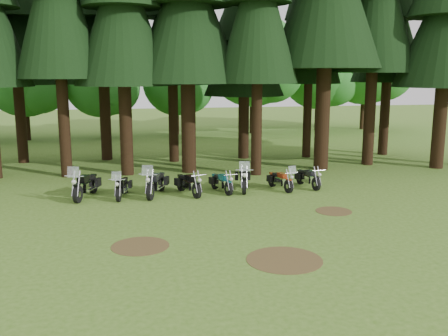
{
  "coord_description": "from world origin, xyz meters",
  "views": [
    {
      "loc": [
        -3.43,
        -16.9,
        5.25
      ],
      "look_at": [
        1.09,
        5.0,
        1.0
      ],
      "focal_mm": 40.0,
      "sensor_mm": 36.0,
      "label": 1
    }
  ],
  "objects_px": {
    "motorcycle_0": "(86,186)",
    "motorcycle_6": "(280,181)",
    "motorcycle_3": "(188,184)",
    "motorcycle_5": "(243,179)",
    "motorcycle_7": "(308,178)",
    "motorcycle_4": "(221,183)",
    "motorcycle_1": "(122,187)",
    "motorcycle_2": "(156,184)"
  },
  "relations": [
    {
      "from": "motorcycle_0",
      "to": "motorcycle_2",
      "type": "relative_size",
      "value": 1.03
    },
    {
      "from": "motorcycle_0",
      "to": "motorcycle_4",
      "type": "xyz_separation_m",
      "value": [
        5.9,
        -0.13,
        -0.11
      ]
    },
    {
      "from": "motorcycle_0",
      "to": "motorcycle_4",
      "type": "distance_m",
      "value": 5.9
    },
    {
      "from": "motorcycle_1",
      "to": "motorcycle_6",
      "type": "distance_m",
      "value": 7.11
    },
    {
      "from": "motorcycle_0",
      "to": "motorcycle_5",
      "type": "distance_m",
      "value": 6.96
    },
    {
      "from": "motorcycle_6",
      "to": "motorcycle_1",
      "type": "bearing_deg",
      "value": 165.79
    },
    {
      "from": "motorcycle_1",
      "to": "motorcycle_7",
      "type": "distance_m",
      "value": 8.53
    },
    {
      "from": "motorcycle_2",
      "to": "motorcycle_4",
      "type": "relative_size",
      "value": 1.22
    },
    {
      "from": "motorcycle_1",
      "to": "motorcycle_5",
      "type": "xyz_separation_m",
      "value": [
        5.43,
        0.31,
        0.07
      ]
    },
    {
      "from": "motorcycle_5",
      "to": "motorcycle_0",
      "type": "bearing_deg",
      "value": -168.19
    },
    {
      "from": "motorcycle_2",
      "to": "motorcycle_5",
      "type": "height_order",
      "value": "motorcycle_2"
    },
    {
      "from": "motorcycle_7",
      "to": "motorcycle_0",
      "type": "bearing_deg",
      "value": 170.39
    },
    {
      "from": "motorcycle_1",
      "to": "motorcycle_4",
      "type": "distance_m",
      "value": 4.38
    },
    {
      "from": "motorcycle_0",
      "to": "motorcycle_6",
      "type": "height_order",
      "value": "motorcycle_0"
    },
    {
      "from": "motorcycle_6",
      "to": "motorcycle_7",
      "type": "height_order",
      "value": "motorcycle_6"
    },
    {
      "from": "motorcycle_5",
      "to": "motorcycle_3",
      "type": "bearing_deg",
      "value": -160.46
    },
    {
      "from": "motorcycle_0",
      "to": "motorcycle_6",
      "type": "relative_size",
      "value": 1.23
    },
    {
      "from": "motorcycle_7",
      "to": "motorcycle_6",
      "type": "bearing_deg",
      "value": 179.35
    },
    {
      "from": "motorcycle_1",
      "to": "motorcycle_2",
      "type": "height_order",
      "value": "motorcycle_2"
    },
    {
      "from": "motorcycle_3",
      "to": "motorcycle_7",
      "type": "xyz_separation_m",
      "value": [
        5.67,
        0.3,
        -0.03
      ]
    },
    {
      "from": "motorcycle_1",
      "to": "motorcycle_4",
      "type": "bearing_deg",
      "value": 13.27
    },
    {
      "from": "motorcycle_3",
      "to": "motorcycle_5",
      "type": "xyz_separation_m",
      "value": [
        2.57,
        0.37,
        0.06
      ]
    },
    {
      "from": "motorcycle_1",
      "to": "motorcycle_5",
      "type": "relative_size",
      "value": 0.87
    },
    {
      "from": "motorcycle_0",
      "to": "motorcycle_7",
      "type": "height_order",
      "value": "motorcycle_0"
    },
    {
      "from": "motorcycle_2",
      "to": "motorcycle_6",
      "type": "distance_m",
      "value": 5.66
    },
    {
      "from": "motorcycle_5",
      "to": "motorcycle_7",
      "type": "relative_size",
      "value": 1.2
    },
    {
      "from": "motorcycle_2",
      "to": "motorcycle_4",
      "type": "height_order",
      "value": "motorcycle_2"
    },
    {
      "from": "motorcycle_1",
      "to": "motorcycle_3",
      "type": "bearing_deg",
      "value": 10.51
    },
    {
      "from": "motorcycle_3",
      "to": "motorcycle_4",
      "type": "distance_m",
      "value": 1.52
    },
    {
      "from": "motorcycle_2",
      "to": "motorcycle_6",
      "type": "relative_size",
      "value": 1.2
    },
    {
      "from": "motorcycle_2",
      "to": "motorcycle_7",
      "type": "height_order",
      "value": "motorcycle_2"
    },
    {
      "from": "motorcycle_4",
      "to": "motorcycle_5",
      "type": "distance_m",
      "value": 1.08
    },
    {
      "from": "motorcycle_7",
      "to": "motorcycle_4",
      "type": "bearing_deg",
      "value": 172.14
    },
    {
      "from": "motorcycle_3",
      "to": "motorcycle_7",
      "type": "distance_m",
      "value": 5.68
    },
    {
      "from": "motorcycle_4",
      "to": "motorcycle_2",
      "type": "bearing_deg",
      "value": 166.46
    },
    {
      "from": "motorcycle_7",
      "to": "motorcycle_2",
      "type": "bearing_deg",
      "value": 171.84
    },
    {
      "from": "motorcycle_4",
      "to": "motorcycle_0",
      "type": "bearing_deg",
      "value": 164.2
    },
    {
      "from": "motorcycle_2",
      "to": "motorcycle_5",
      "type": "xyz_separation_m",
      "value": [
        3.98,
        0.25,
        -0.01
      ]
    },
    {
      "from": "motorcycle_4",
      "to": "motorcycle_6",
      "type": "height_order",
      "value": "motorcycle_6"
    },
    {
      "from": "motorcycle_0",
      "to": "motorcycle_5",
      "type": "height_order",
      "value": "motorcycle_0"
    },
    {
      "from": "motorcycle_3",
      "to": "motorcycle_6",
      "type": "relative_size",
      "value": 1.05
    },
    {
      "from": "motorcycle_2",
      "to": "motorcycle_5",
      "type": "distance_m",
      "value": 3.99
    }
  ]
}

